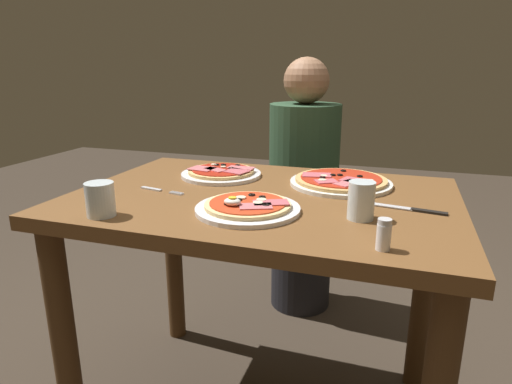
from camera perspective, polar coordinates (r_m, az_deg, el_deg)
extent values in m
cube|color=brown|center=(1.29, 0.87, -1.18)|extent=(1.10, 0.76, 0.04)
cylinder|color=#4A3018|center=(1.44, -23.58, -17.89)|extent=(0.07, 0.07, 0.74)
cylinder|color=#4A3018|center=(1.90, -10.64, -8.28)|extent=(0.07, 0.07, 0.74)
cylinder|color=#4A3018|center=(1.69, 20.83, -12.25)|extent=(0.07, 0.07, 0.74)
cylinder|color=white|center=(1.14, -1.08, -2.23)|extent=(0.27, 0.27, 0.01)
cylinder|color=#E5C17F|center=(1.14, -1.08, -1.70)|extent=(0.23, 0.23, 0.01)
cylinder|color=red|center=(1.13, -1.09, -1.39)|extent=(0.20, 0.20, 0.00)
torus|color=black|center=(1.17, 0.81, -0.65)|extent=(0.02, 0.02, 0.00)
torus|color=black|center=(1.19, -0.61, -0.36)|extent=(0.02, 0.02, 0.00)
torus|color=black|center=(1.15, -2.30, -1.00)|extent=(0.02, 0.02, 0.00)
torus|color=black|center=(1.12, -3.73, -1.53)|extent=(0.02, 0.02, 0.00)
torus|color=black|center=(1.10, 1.32, -1.75)|extent=(0.02, 0.02, 0.00)
cube|color=#C65B66|center=(1.12, 1.96, -1.38)|extent=(0.10, 0.08, 0.00)
cube|color=#D16B70|center=(1.10, -0.04, -1.86)|extent=(0.09, 0.08, 0.00)
cylinder|color=beige|center=(1.15, 0.70, -1.03)|extent=(0.03, 0.03, 0.00)
cylinder|color=beige|center=(1.12, 0.24, -1.41)|extent=(0.03, 0.03, 0.00)
cylinder|color=beige|center=(1.17, -1.98, -0.72)|extent=(0.03, 0.03, 0.00)
ellipsoid|color=white|center=(1.10, -3.08, -1.26)|extent=(0.04, 0.03, 0.02)
cylinder|color=yellow|center=(1.10, -3.09, -0.77)|extent=(0.02, 0.02, 0.00)
cylinder|color=white|center=(1.51, -4.54, 2.29)|extent=(0.27, 0.27, 0.01)
cylinder|color=#DBB26B|center=(1.50, -4.55, 2.70)|extent=(0.22, 0.22, 0.01)
cylinder|color=#A82314|center=(1.50, -4.55, 2.94)|extent=(0.20, 0.20, 0.00)
torus|color=black|center=(1.56, -5.13, 3.56)|extent=(0.02, 0.02, 0.00)
torus|color=black|center=(1.50, -3.26, 3.12)|extent=(0.02, 0.02, 0.00)
torus|color=black|center=(1.54, -2.39, 3.49)|extent=(0.02, 0.02, 0.00)
torus|color=black|center=(1.56, -4.25, 3.56)|extent=(0.02, 0.02, 0.00)
cube|color=#D16B70|center=(1.51, -1.98, 3.16)|extent=(0.09, 0.05, 0.00)
cube|color=#D16B70|center=(1.51, -7.02, 3.04)|extent=(0.09, 0.08, 0.00)
cube|color=#C65B66|center=(1.46, -2.54, 2.71)|extent=(0.09, 0.08, 0.00)
cube|color=#D16B70|center=(1.49, -5.32, 2.93)|extent=(0.09, 0.07, 0.00)
cylinder|color=beige|center=(1.52, -4.28, 3.28)|extent=(0.02, 0.02, 0.00)
cylinder|color=beige|center=(1.56, -5.52, 3.56)|extent=(0.02, 0.02, 0.00)
cylinder|color=white|center=(1.41, 10.93, 1.14)|extent=(0.32, 0.32, 0.01)
cylinder|color=tan|center=(1.41, 10.95, 1.57)|extent=(0.29, 0.29, 0.01)
cylinder|color=#B72D19|center=(1.41, 10.96, 1.83)|extent=(0.25, 0.25, 0.00)
torus|color=black|center=(1.43, 10.85, 2.19)|extent=(0.02, 0.02, 0.00)
torus|color=black|center=(1.43, 13.33, 2.02)|extent=(0.02, 0.02, 0.00)
torus|color=black|center=(1.39, 8.63, 1.91)|extent=(0.02, 0.02, 0.00)
torus|color=black|center=(1.43, 9.95, 2.20)|extent=(0.02, 0.02, 0.00)
torus|color=black|center=(1.49, 11.28, 2.74)|extent=(0.02, 0.02, 0.00)
cube|color=#C65B66|center=(1.35, 9.12, 1.39)|extent=(0.08, 0.07, 0.00)
cube|color=#C65B66|center=(1.37, 12.61, 1.49)|extent=(0.09, 0.08, 0.00)
cube|color=#D16B70|center=(1.34, 11.84, 1.15)|extent=(0.09, 0.10, 0.00)
cube|color=#C65B66|center=(1.42, 7.89, 2.21)|extent=(0.10, 0.08, 0.00)
cylinder|color=beige|center=(1.36, 8.60, 1.54)|extent=(0.03, 0.03, 0.00)
cylinder|color=beige|center=(1.41, 8.80, 2.10)|extent=(0.02, 0.02, 0.00)
cylinder|color=beige|center=(1.38, 14.47, 1.44)|extent=(0.03, 0.03, 0.00)
cylinder|color=silver|center=(1.10, 13.50, -1.08)|extent=(0.07, 0.07, 0.09)
cylinder|color=silver|center=(1.11, 13.38, -2.77)|extent=(0.06, 0.06, 0.03)
cylinder|color=silver|center=(1.16, -19.56, -0.91)|extent=(0.07, 0.07, 0.09)
cylinder|color=silver|center=(1.17, -19.45, -2.12)|extent=(0.06, 0.06, 0.03)
cube|color=silver|center=(1.38, -13.44, 0.41)|extent=(0.08, 0.03, 0.00)
cube|color=silver|center=(1.31, -10.49, -0.23)|extent=(0.04, 0.01, 0.00)
cube|color=silver|center=(1.31, -10.37, -0.18)|extent=(0.04, 0.01, 0.00)
cube|color=silver|center=(1.31, -10.24, -0.14)|extent=(0.04, 0.01, 0.00)
cube|color=silver|center=(1.32, -10.12, -0.09)|extent=(0.04, 0.01, 0.00)
cube|color=silver|center=(1.22, 17.16, -1.80)|extent=(0.11, 0.04, 0.00)
cube|color=black|center=(1.21, 21.55, -2.40)|extent=(0.09, 0.03, 0.01)
cylinder|color=white|center=(0.94, 16.23, -5.65)|extent=(0.03, 0.03, 0.05)
cylinder|color=silver|center=(0.93, 16.39, -3.72)|extent=(0.03, 0.03, 0.01)
cylinder|color=black|center=(2.18, 5.86, -8.74)|extent=(0.29, 0.29, 0.46)
cylinder|color=#2D4C33|center=(2.02, 6.25, 3.95)|extent=(0.32, 0.32, 0.52)
sphere|color=#9E7051|center=(1.98, 6.58, 14.18)|extent=(0.20, 0.20, 0.20)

